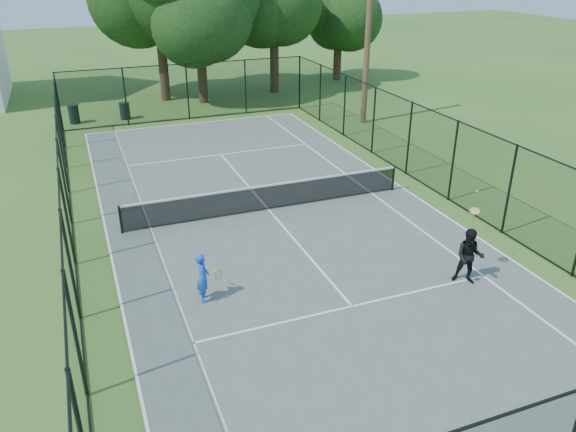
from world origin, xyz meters
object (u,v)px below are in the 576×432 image
object	(u,v)px
player_blue	(203,277)
player_black	(469,256)
tennis_net	(268,196)
utility_pole	(368,36)
trash_bin_left	(74,114)
trash_bin_right	(125,111)

from	to	relation	value
player_blue	player_black	distance (m)	7.10
tennis_net	player_black	xyz separation A→B (m)	(3.45, -6.47, 0.28)
utility_pole	player_black	bearing A→B (deg)	-108.27
tennis_net	utility_pole	bearing A→B (deg)	46.44
tennis_net	trash_bin_left	bearing A→B (deg)	112.22
player_blue	trash_bin_right	bearing A→B (deg)	89.47
utility_pole	player_blue	size ratio (longest dim) A/B	6.48
utility_pole	trash_bin_left	bearing A→B (deg)	159.57
trash_bin_right	player_blue	xyz separation A→B (m)	(-0.18, -19.01, 0.28)
trash_bin_left	player_black	xyz separation A→B (m)	(9.32, -20.84, 0.35)
trash_bin_right	utility_pole	bearing A→B (deg)	-24.10
utility_pole	player_blue	xyz separation A→B (m)	(-11.99, -13.72, -3.71)
tennis_net	player_black	world-z (taller)	player_black
tennis_net	trash_bin_right	distance (m)	14.65
trash_bin_left	trash_bin_right	world-z (taller)	trash_bin_left
trash_bin_left	player_blue	bearing A→B (deg)	-82.73
player_blue	player_black	world-z (taller)	player_black
trash_bin_left	tennis_net	bearing A→B (deg)	-67.78
utility_pole	trash_bin_right	bearing A→B (deg)	155.90
utility_pole	player_black	world-z (taller)	utility_pole
tennis_net	trash_bin_right	world-z (taller)	tennis_net
tennis_net	player_black	size ratio (longest dim) A/B	4.04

